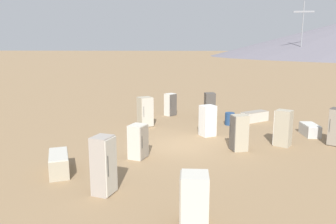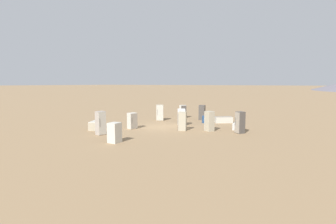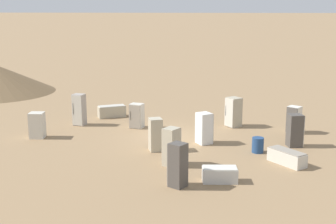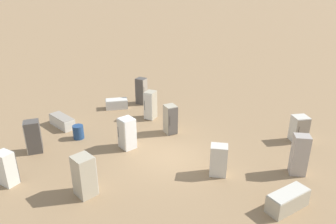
{
  "view_description": "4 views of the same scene",
  "coord_description": "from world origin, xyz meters",
  "px_view_note": "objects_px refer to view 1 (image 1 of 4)",
  "views": [
    {
      "loc": [
        -1.33,
        15.3,
        4.71
      ],
      "look_at": [
        0.81,
        -1.14,
        1.44
      ],
      "focal_mm": 35.0,
      "sensor_mm": 36.0,
      "label": 1
    },
    {
      "loc": [
        -14.01,
        20.61,
        4.22
      ],
      "look_at": [
        -0.27,
        -1.12,
        1.38
      ],
      "focal_mm": 28.0,
      "sensor_mm": 36.0,
      "label": 2
    },
    {
      "loc": [
        -25.31,
        -2.41,
        7.17
      ],
      "look_at": [
        0.77,
        0.01,
        1.22
      ],
      "focal_mm": 50.0,
      "sensor_mm": 36.0,
      "label": 3
    },
    {
      "loc": [
        14.05,
        -1.66,
        8.51
      ],
      "look_at": [
        -1.22,
        0.03,
        1.94
      ],
      "focal_mm": 35.0,
      "sensor_mm": 36.0,
      "label": 4
    }
  ],
  "objects_px": {
    "discarded_fridge_0": "(210,105)",
    "discarded_fridge_8": "(336,127)",
    "power_pylon_2": "(301,42)",
    "discarded_fridge_2": "(59,163)",
    "discarded_fridge_5": "(104,165)",
    "discarded_fridge_11": "(138,141)",
    "discarded_fridge_12": "(145,112)",
    "discarded_fridge_10": "(208,121)",
    "rusty_barrel": "(230,119)",
    "discarded_fridge_7": "(310,130)",
    "discarded_fridge_4": "(194,199)",
    "discarded_fridge_3": "(255,116)",
    "discarded_fridge_6": "(239,133)",
    "discarded_fridge_1": "(283,128)",
    "discarded_fridge_9": "(170,105)"
  },
  "relations": [
    {
      "from": "discarded_fridge_5",
      "to": "rusty_barrel",
      "type": "height_order",
      "value": "discarded_fridge_5"
    },
    {
      "from": "discarded_fridge_10",
      "to": "discarded_fridge_3",
      "type": "bearing_deg",
      "value": 19.31
    },
    {
      "from": "power_pylon_2",
      "to": "discarded_fridge_2",
      "type": "height_order",
      "value": "power_pylon_2"
    },
    {
      "from": "discarded_fridge_0",
      "to": "discarded_fridge_8",
      "type": "relative_size",
      "value": 0.93
    },
    {
      "from": "discarded_fridge_1",
      "to": "discarded_fridge_7",
      "type": "bearing_deg",
      "value": -10.52
    },
    {
      "from": "discarded_fridge_2",
      "to": "rusty_barrel",
      "type": "relative_size",
      "value": 2.48
    },
    {
      "from": "discarded_fridge_0",
      "to": "discarded_fridge_6",
      "type": "distance_m",
      "value": 7.29
    },
    {
      "from": "discarded_fridge_11",
      "to": "discarded_fridge_4",
      "type": "bearing_deg",
      "value": 42.98
    },
    {
      "from": "discarded_fridge_12",
      "to": "rusty_barrel",
      "type": "xyz_separation_m",
      "value": [
        -5.12,
        -1.0,
        -0.51
      ]
    },
    {
      "from": "power_pylon_2",
      "to": "discarded_fridge_7",
      "type": "bearing_deg",
      "value": 75.99
    },
    {
      "from": "discarded_fridge_0",
      "to": "discarded_fridge_2",
      "type": "height_order",
      "value": "discarded_fridge_0"
    },
    {
      "from": "power_pylon_2",
      "to": "rusty_barrel",
      "type": "distance_m",
      "value": 126.66
    },
    {
      "from": "discarded_fridge_2",
      "to": "discarded_fridge_1",
      "type": "bearing_deg",
      "value": 1.32
    },
    {
      "from": "discarded_fridge_1",
      "to": "discarded_fridge_10",
      "type": "bearing_deg",
      "value": 99.07
    },
    {
      "from": "discarded_fridge_2",
      "to": "rusty_barrel",
      "type": "xyz_separation_m",
      "value": [
        -6.9,
        -8.89,
        0.0
      ]
    },
    {
      "from": "discarded_fridge_1",
      "to": "discarded_fridge_5",
      "type": "distance_m",
      "value": 9.33
    },
    {
      "from": "discarded_fridge_10",
      "to": "rusty_barrel",
      "type": "distance_m",
      "value": 3.05
    },
    {
      "from": "discarded_fridge_4",
      "to": "discarded_fridge_10",
      "type": "height_order",
      "value": "discarded_fridge_10"
    },
    {
      "from": "discarded_fridge_1",
      "to": "discarded_fridge_4",
      "type": "bearing_deg",
      "value": -175.96
    },
    {
      "from": "rusty_barrel",
      "to": "discarded_fridge_3",
      "type": "bearing_deg",
      "value": -144.56
    },
    {
      "from": "discarded_fridge_4",
      "to": "discarded_fridge_9",
      "type": "bearing_deg",
      "value": 5.78
    },
    {
      "from": "discarded_fridge_8",
      "to": "discarded_fridge_7",
      "type": "bearing_deg",
      "value": -34.31
    },
    {
      "from": "discarded_fridge_2",
      "to": "discarded_fridge_11",
      "type": "xyz_separation_m",
      "value": [
        -2.63,
        -2.09,
        0.36
      ]
    },
    {
      "from": "discarded_fridge_6",
      "to": "discarded_fridge_1",
      "type": "bearing_deg",
      "value": -85.22
    },
    {
      "from": "discarded_fridge_9",
      "to": "discarded_fridge_11",
      "type": "distance_m",
      "value": 9.22
    },
    {
      "from": "discarded_fridge_7",
      "to": "discarded_fridge_8",
      "type": "xyz_separation_m",
      "value": [
        -0.69,
        1.72,
        0.6
      ]
    },
    {
      "from": "discarded_fridge_12",
      "to": "discarded_fridge_0",
      "type": "bearing_deg",
      "value": -179.14
    },
    {
      "from": "discarded_fridge_12",
      "to": "discarded_fridge_6",
      "type": "bearing_deg",
      "value": 104.6
    },
    {
      "from": "discarded_fridge_1",
      "to": "discarded_fridge_6",
      "type": "relative_size",
      "value": 1.06
    },
    {
      "from": "discarded_fridge_8",
      "to": "discarded_fridge_0",
      "type": "bearing_deg",
      "value": -8.91
    },
    {
      "from": "power_pylon_2",
      "to": "discarded_fridge_8",
      "type": "height_order",
      "value": "power_pylon_2"
    },
    {
      "from": "discarded_fridge_7",
      "to": "rusty_barrel",
      "type": "xyz_separation_m",
      "value": [
        4.21,
        -1.95,
        0.07
      ]
    },
    {
      "from": "power_pylon_2",
      "to": "discarded_fridge_2",
      "type": "bearing_deg",
      "value": 72.19
    },
    {
      "from": "discarded_fridge_7",
      "to": "discarded_fridge_9",
      "type": "height_order",
      "value": "discarded_fridge_9"
    },
    {
      "from": "discarded_fridge_0",
      "to": "discarded_fridge_11",
      "type": "distance_m",
      "value": 9.32
    },
    {
      "from": "discarded_fridge_12",
      "to": "discarded_fridge_5",
      "type": "bearing_deg",
      "value": 55.99
    },
    {
      "from": "power_pylon_2",
      "to": "discarded_fridge_12",
      "type": "relative_size",
      "value": 12.84
    },
    {
      "from": "discarded_fridge_4",
      "to": "rusty_barrel",
      "type": "bearing_deg",
      "value": -11.32
    },
    {
      "from": "discarded_fridge_2",
      "to": "discarded_fridge_6",
      "type": "xyz_separation_m",
      "value": [
        -7.03,
        -3.75,
        0.45
      ]
    },
    {
      "from": "discarded_fridge_11",
      "to": "discarded_fridge_3",
      "type": "bearing_deg",
      "value": 158.93
    },
    {
      "from": "rusty_barrel",
      "to": "discarded_fridge_11",
      "type": "bearing_deg",
      "value": 57.87
    },
    {
      "from": "power_pylon_2",
      "to": "rusty_barrel",
      "type": "bearing_deg",
      "value": 73.93
    },
    {
      "from": "discarded_fridge_10",
      "to": "discarded_fridge_9",
      "type": "bearing_deg",
      "value": 84.49
    },
    {
      "from": "discarded_fridge_3",
      "to": "discarded_fridge_11",
      "type": "bearing_deg",
      "value": 103.97
    },
    {
      "from": "discarded_fridge_10",
      "to": "discarded_fridge_11",
      "type": "xyz_separation_m",
      "value": [
        2.93,
        4.1,
        -0.09
      ]
    },
    {
      "from": "discarded_fridge_10",
      "to": "discarded_fridge_12",
      "type": "bearing_deg",
      "value": 122.81
    },
    {
      "from": "discarded_fridge_5",
      "to": "discarded_fridge_11",
      "type": "distance_m",
      "value": 3.64
    },
    {
      "from": "discarded_fridge_8",
      "to": "discarded_fridge_11",
      "type": "bearing_deg",
      "value": 52.7
    },
    {
      "from": "discarded_fridge_1",
      "to": "discarded_fridge_8",
      "type": "bearing_deg",
      "value": -49.3
    },
    {
      "from": "discarded_fridge_6",
      "to": "discarded_fridge_9",
      "type": "relative_size",
      "value": 1.08
    }
  ]
}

